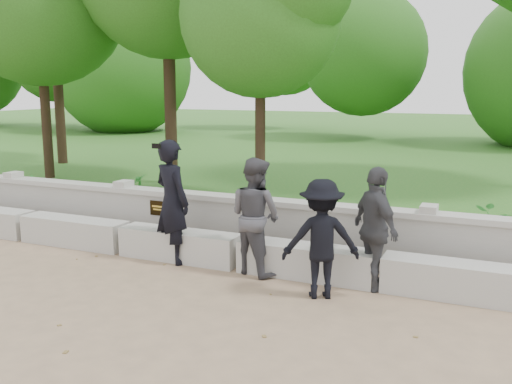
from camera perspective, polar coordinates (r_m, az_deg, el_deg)
ground at (r=7.92m, az=-21.22°, el=-9.21°), size 80.00×80.00×0.00m
lawn at (r=20.10m, az=7.95°, el=3.44°), size 40.00×22.00×0.25m
concrete_bench at (r=9.22m, az=-13.00°, el=-4.52°), size 11.90×0.45×0.45m
parapet_wall at (r=9.72m, az=-10.61°, el=-2.21°), size 12.50×0.35×0.90m
man_main at (r=8.42m, az=-8.38°, el=-0.97°), size 0.79×0.74×1.83m
visitor_left at (r=7.86m, az=-0.07°, el=-2.41°), size 0.96×0.86×1.63m
visitor_mid at (r=7.04m, az=6.54°, el=-4.67°), size 1.10×0.90×1.48m
visitor_right at (r=7.38m, az=11.87°, el=-3.65°), size 0.92×0.95×1.60m
tree_near_right at (r=11.32m, az=0.44°, el=18.27°), size 3.08×3.08×5.40m
shrub_a at (r=12.29m, az=-21.42°, el=0.24°), size 0.35×0.36×0.57m
shrub_b at (r=12.04m, az=-8.43°, el=0.95°), size 0.40×0.45×0.69m
shrub_c at (r=8.79m, az=23.00°, el=-3.48°), size 0.78×0.76×0.65m
shrub_d at (r=11.28m, az=-11.54°, el=0.13°), size 0.48×0.49×0.66m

